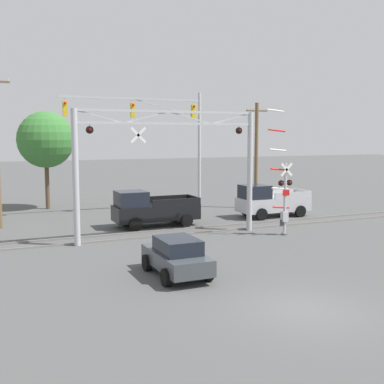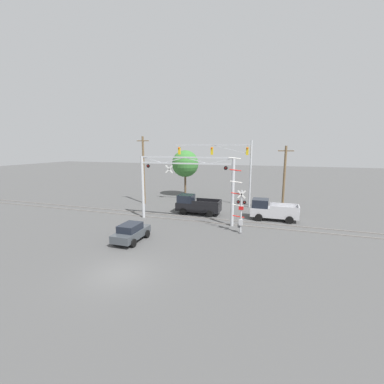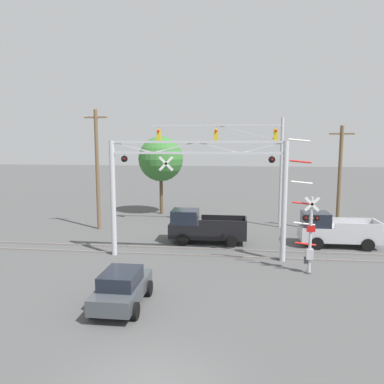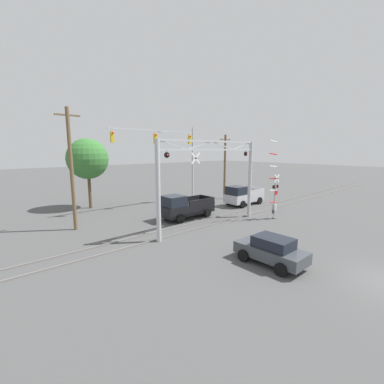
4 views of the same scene
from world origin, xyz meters
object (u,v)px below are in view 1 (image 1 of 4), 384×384
at_px(traffic_signal_span, 169,129).
at_px(pickup_truck_lead, 151,209).
at_px(background_tree_beyond_span, 46,140).
at_px(sedan_waiting, 177,256).
at_px(crossing_signal_mast, 284,195).
at_px(utility_pole_right, 256,154).
at_px(pickup_truck_following, 270,201).
at_px(crossing_gantry, 169,160).

distance_m(traffic_signal_span, pickup_truck_lead, 8.05).
bearing_deg(background_tree_beyond_span, sedan_waiting, -83.12).
xyz_separation_m(crossing_signal_mast, traffic_signal_span, (-2.72, 10.89, 3.79)).
bearing_deg(sedan_waiting, utility_pole_right, 49.48).
relative_size(sedan_waiting, background_tree_beyond_span, 0.52).
distance_m(pickup_truck_following, background_tree_beyond_span, 17.35).
bearing_deg(sedan_waiting, pickup_truck_lead, 76.59).
distance_m(crossing_gantry, crossing_signal_mast, 6.72).
bearing_deg(traffic_signal_span, pickup_truck_following, -44.31).
height_order(traffic_signal_span, sedan_waiting, traffic_signal_span).
height_order(sedan_waiting, utility_pole_right, utility_pole_right).
xyz_separation_m(crossing_gantry, sedan_waiting, (-2.37, -6.99, -3.49)).
bearing_deg(pickup_truck_lead, pickup_truck_following, 0.78).
distance_m(pickup_truck_lead, utility_pole_right, 11.11).
distance_m(crossing_gantry, pickup_truck_following, 10.04).
relative_size(pickup_truck_lead, pickup_truck_following, 1.04).
distance_m(pickup_truck_following, utility_pole_right, 5.12).
height_order(pickup_truck_following, sedan_waiting, pickup_truck_following).
relative_size(pickup_truck_lead, background_tree_beyond_span, 0.71).
bearing_deg(utility_pole_right, pickup_truck_lead, -157.96).
bearing_deg(pickup_truck_lead, sedan_waiting, -103.41).
bearing_deg(pickup_truck_following, utility_pole_right, 72.68).
relative_size(crossing_signal_mast, background_tree_beyond_span, 0.95).
height_order(crossing_signal_mast, sedan_waiting, crossing_signal_mast).
bearing_deg(crossing_gantry, pickup_truck_following, 22.32).
bearing_deg(crossing_gantry, background_tree_beyond_span, 109.75).
height_order(pickup_truck_lead, background_tree_beyond_span, background_tree_beyond_span).
bearing_deg(crossing_gantry, utility_pole_right, 36.82).
distance_m(crossing_signal_mast, pickup_truck_lead, 8.19).
relative_size(crossing_gantry, traffic_signal_span, 0.99).
bearing_deg(sedan_waiting, crossing_signal_mast, 30.63).
bearing_deg(traffic_signal_span, utility_pole_right, -12.06).
bearing_deg(traffic_signal_span, crossing_signal_mast, -75.96).
relative_size(crossing_gantry, utility_pole_right, 1.29).
xyz_separation_m(utility_pole_right, background_tree_beyond_span, (-14.85, 5.99, 1.09)).
xyz_separation_m(pickup_truck_following, utility_pole_right, (1.21, 3.88, 3.11)).
bearing_deg(background_tree_beyond_span, utility_pole_right, -21.95).
bearing_deg(pickup_truck_lead, utility_pole_right, 22.04).
xyz_separation_m(pickup_truck_lead, utility_pole_right, (9.88, 4.00, 3.11)).
height_order(pickup_truck_lead, utility_pole_right, utility_pole_right).
bearing_deg(crossing_gantry, traffic_signal_span, 69.28).
distance_m(crossing_gantry, background_tree_beyond_span, 14.36).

